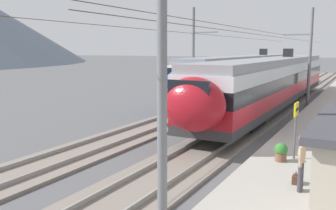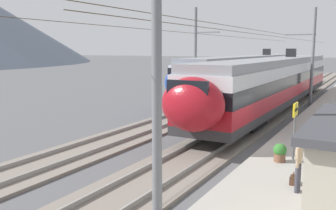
# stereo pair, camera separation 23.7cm
# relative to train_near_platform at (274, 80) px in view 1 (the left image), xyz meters

# --- Properties ---
(ground_plane) EXTENTS (400.00, 400.00, 0.00)m
(ground_plane) POSITION_rel_train_near_platform_xyz_m (-12.45, -1.62, -2.23)
(ground_plane) COLOR #565659
(track_near) EXTENTS (120.00, 3.00, 0.28)m
(track_near) POSITION_rel_train_near_platform_xyz_m (-12.45, 0.00, -2.16)
(track_near) COLOR slate
(track_near) RESTS_ON ground
(track_far) EXTENTS (120.00, 3.00, 0.28)m
(track_far) POSITION_rel_train_near_platform_xyz_m (-12.45, 4.58, -2.16)
(track_far) COLOR slate
(track_far) RESTS_ON ground
(train_near_platform) EXTENTS (30.29, 3.00, 4.27)m
(train_near_platform) POSITION_rel_train_near_platform_xyz_m (0.00, 0.00, 0.00)
(train_near_platform) COLOR #2D2D30
(train_near_platform) RESTS_ON track_near
(train_far_track) EXTENTS (32.74, 2.90, 4.27)m
(train_far_track) POSITION_rel_train_near_platform_xyz_m (9.37, 4.58, 0.00)
(train_far_track) COLOR #2D2D30
(train_far_track) RESTS_ON track_far
(catenary_mast_west) EXTENTS (49.21, 2.28, 7.16)m
(catenary_mast_west) POSITION_rel_train_near_platform_xyz_m (-20.47, -1.81, 1.59)
(catenary_mast_west) COLOR slate
(catenary_mast_west) RESTS_ON ground
(catenary_mast_mid) EXTENTS (49.21, 2.28, 7.70)m
(catenary_mast_mid) POSITION_rel_train_near_platform_xyz_m (3.30, -1.83, 1.79)
(catenary_mast_mid) COLOR slate
(catenary_mast_mid) RESTS_ON ground
(catenary_mast_far_side) EXTENTS (49.21, 2.22, 7.80)m
(catenary_mast_far_side) POSITION_rel_train_near_platform_xyz_m (-0.34, 6.34, 1.85)
(catenary_mast_far_side) COLOR slate
(catenary_mast_far_side) RESTS_ON ground
(platform_sign) EXTENTS (0.70, 0.08, 2.15)m
(platform_sign) POSITION_rel_train_near_platform_xyz_m (-13.66, -3.88, -0.28)
(platform_sign) COLOR #59595B
(platform_sign) RESTS_ON platform_slab
(passenger_walking) EXTENTS (0.53, 0.22, 1.69)m
(passenger_walking) POSITION_rel_train_near_platform_xyz_m (-16.93, -4.62, -0.91)
(passenger_walking) COLOR #383842
(passenger_walking) RESTS_ON platform_slab
(handbag_beside_passenger) EXTENTS (0.32, 0.18, 0.40)m
(handbag_beside_passenger) POSITION_rel_train_near_platform_xyz_m (-16.37, -4.40, -1.72)
(handbag_beside_passenger) COLOR #472D1E
(handbag_beside_passenger) RESTS_ON platform_slab
(potted_plant_platform_edge) EXTENTS (0.48, 0.48, 0.69)m
(potted_plant_platform_edge) POSITION_rel_train_near_platform_xyz_m (-14.22, -3.51, -1.48)
(potted_plant_platform_edge) COLOR brown
(potted_plant_platform_edge) RESTS_ON platform_slab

